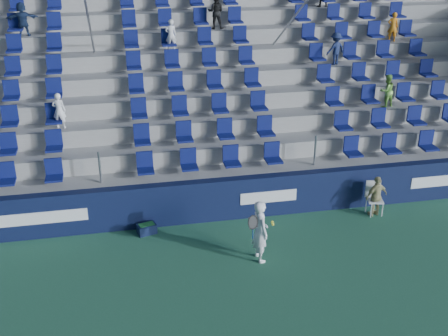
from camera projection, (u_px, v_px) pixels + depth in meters
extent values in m
plane|color=#2D6A4A|center=(239.00, 285.00, 12.85)|extent=(70.00, 70.00, 0.00)
cube|color=#0F1739|center=(214.00, 200.00, 15.42)|extent=(24.00, 0.30, 1.20)
cube|color=white|center=(24.00, 220.00, 14.37)|extent=(3.20, 0.02, 0.34)
cube|color=white|center=(269.00, 197.00, 15.54)|extent=(1.60, 0.02, 0.34)
cube|color=#979792|center=(211.00, 191.00, 15.93)|extent=(24.00, 0.85, 1.20)
cube|color=#979792|center=(206.00, 171.00, 16.59)|extent=(24.00, 0.85, 1.70)
cube|color=#979792|center=(201.00, 152.00, 17.25)|extent=(24.00, 0.85, 2.20)
cube|color=#979792|center=(197.00, 135.00, 17.90)|extent=(24.00, 0.85, 2.70)
cube|color=#979792|center=(193.00, 119.00, 18.56)|extent=(24.00, 0.85, 3.20)
cube|color=#979792|center=(189.00, 104.00, 19.22)|extent=(24.00, 0.85, 3.70)
cube|color=#979792|center=(185.00, 90.00, 19.87)|extent=(24.00, 0.85, 4.20)
cube|color=#979792|center=(182.00, 77.00, 20.53)|extent=(24.00, 0.85, 4.70)
cube|color=#979792|center=(179.00, 64.00, 21.19)|extent=(24.00, 0.85, 5.20)
cube|color=#979792|center=(176.00, 47.00, 21.59)|extent=(24.00, 0.50, 6.20)
cube|color=#0E1654|center=(210.00, 160.00, 15.54)|extent=(16.05, 0.50, 0.70)
cube|color=#0E1654|center=(205.00, 133.00, 16.10)|extent=(16.05, 0.50, 0.70)
cube|color=#0E1654|center=(200.00, 107.00, 16.65)|extent=(16.05, 0.50, 0.70)
cube|color=#0E1654|center=(195.00, 83.00, 17.20)|extent=(16.05, 0.50, 0.70)
cube|color=#0E1654|center=(191.00, 60.00, 17.76)|extent=(16.05, 0.50, 0.70)
cube|color=#0E1654|center=(187.00, 39.00, 18.31)|extent=(16.05, 0.50, 0.70)
cube|color=#0E1654|center=(183.00, 19.00, 18.87)|extent=(16.05, 0.50, 0.70)
cube|color=#0E1654|center=(179.00, 0.00, 19.42)|extent=(16.05, 0.50, 0.70)
cylinder|color=gray|center=(92.00, 39.00, 16.89)|extent=(0.06, 7.68, 4.55)
cylinder|color=gray|center=(283.00, 31.00, 17.97)|extent=(0.06, 7.68, 4.55)
imported|color=white|center=(59.00, 111.00, 15.82)|extent=(0.42, 0.32, 1.03)
imported|color=silver|center=(171.00, 35.00, 18.11)|extent=(0.40, 0.28, 1.02)
imported|color=#19244B|center=(336.00, 49.00, 18.50)|extent=(0.76, 0.57, 1.05)
imported|color=#172747|center=(22.00, 19.00, 17.83)|extent=(1.02, 0.45, 1.06)
imported|color=orange|center=(393.00, 27.00, 19.50)|extent=(0.41, 0.32, 1.01)
imported|color=#79BB4A|center=(387.00, 91.00, 17.60)|extent=(0.58, 0.50, 1.04)
imported|color=black|center=(216.00, 12.00, 18.93)|extent=(0.66, 0.59, 1.15)
imported|color=white|center=(260.00, 231.00, 13.51)|extent=(0.46, 0.63, 1.60)
cylinder|color=navy|center=(253.00, 233.00, 13.20)|extent=(0.03, 0.03, 0.28)
torus|color=black|center=(253.00, 222.00, 13.07)|extent=(0.30, 0.17, 0.28)
plane|color=#262626|center=(253.00, 222.00, 13.07)|extent=(0.30, 0.16, 0.29)
sphere|color=yellow|center=(273.00, 224.00, 13.27)|extent=(0.07, 0.07, 0.07)
sphere|color=yellow|center=(272.00, 222.00, 13.31)|extent=(0.07, 0.07, 0.07)
cube|color=white|center=(375.00, 200.00, 15.75)|extent=(0.50, 0.50, 0.04)
cube|color=white|center=(373.00, 189.00, 15.82)|extent=(0.42, 0.13, 0.52)
cylinder|color=white|center=(371.00, 211.00, 15.66)|extent=(0.03, 0.03, 0.42)
cylinder|color=white|center=(382.00, 210.00, 15.72)|extent=(0.03, 0.03, 0.42)
cylinder|color=white|center=(366.00, 205.00, 15.96)|extent=(0.03, 0.03, 0.42)
cylinder|color=white|center=(377.00, 204.00, 16.03)|extent=(0.03, 0.03, 0.42)
imported|color=tan|center=(376.00, 196.00, 15.64)|extent=(0.74, 0.44, 1.19)
cube|color=#0F1938|center=(147.00, 229.00, 14.91)|extent=(0.55, 0.43, 0.26)
cube|color=#1E662D|center=(147.00, 227.00, 14.89)|extent=(0.44, 0.33, 0.16)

